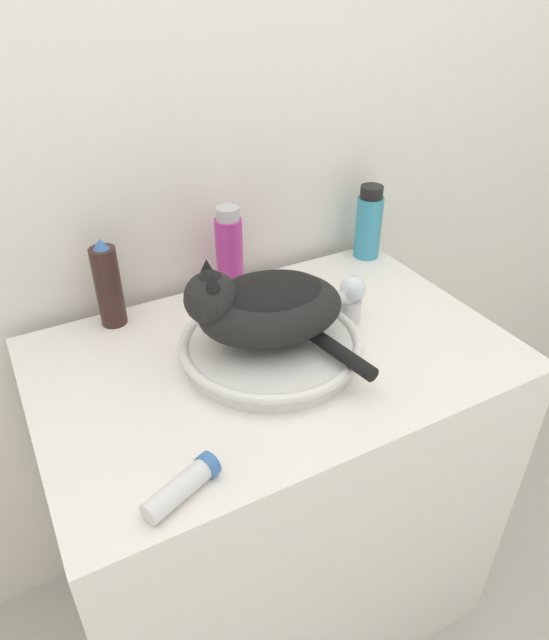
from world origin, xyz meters
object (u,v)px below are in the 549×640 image
object	(u,v)px
hairspray_can_black	(108,285)
shampoo_bottle_tall	(229,253)
cream_tube	(182,486)
faucet	(349,297)
mouthwash_bottle	(369,223)
cat	(264,305)

from	to	relation	value
hairspray_can_black	shampoo_bottle_tall	size ratio (longest dim) A/B	0.95
cream_tube	faucet	bearing A→B (deg)	29.21
faucet	hairspray_can_black	xyz separation A→B (m)	(-0.44, 0.24, 0.03)
faucet	mouthwash_bottle	bearing A→B (deg)	-140.80
faucet	cream_tube	xyz separation A→B (m)	(-0.48, -0.27, -0.05)
shampoo_bottle_tall	cream_tube	distance (m)	0.60
hairspray_can_black	mouthwash_bottle	xyz separation A→B (m)	(0.67, 0.00, -0.00)
cat	shampoo_bottle_tall	size ratio (longest dim) A/B	1.54
cream_tube	cat	bearing A→B (deg)	42.46
shampoo_bottle_tall	cream_tube	size ratio (longest dim) A/B	1.57
mouthwash_bottle	cream_tube	bearing A→B (deg)	-144.18
cat	mouthwash_bottle	distance (m)	0.51
faucet	shampoo_bottle_tall	size ratio (longest dim) A/B	0.63
mouthwash_bottle	shampoo_bottle_tall	bearing A→B (deg)	-180.00
hairspray_can_black	mouthwash_bottle	bearing A→B (deg)	0.00
shampoo_bottle_tall	mouthwash_bottle	distance (m)	0.39
shampoo_bottle_tall	cream_tube	bearing A→B (deg)	-121.72
cat	faucet	size ratio (longest dim) A/B	2.46
cream_tube	hairspray_can_black	bearing A→B (deg)	85.97
cream_tube	mouthwash_bottle	bearing A→B (deg)	35.82
faucet	shampoo_bottle_tall	distance (m)	0.29
faucet	mouthwash_bottle	world-z (taller)	mouthwash_bottle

